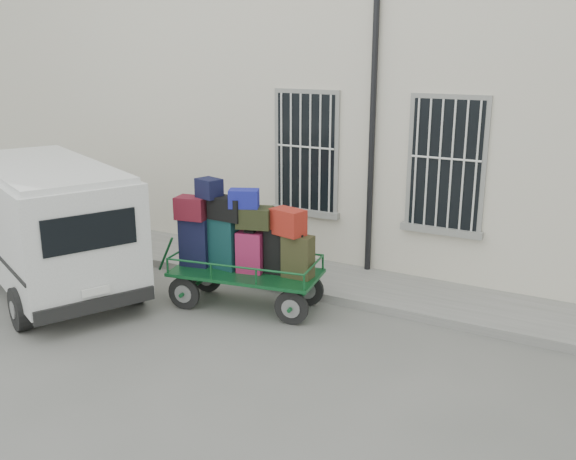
# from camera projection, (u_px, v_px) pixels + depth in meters

# --- Properties ---
(ground) EXTENTS (80.00, 80.00, 0.00)m
(ground) POSITION_uv_depth(u_px,v_px,m) (240.00, 321.00, 10.14)
(ground) COLOR #62625E
(ground) RESTS_ON ground
(building) EXTENTS (24.00, 5.15, 6.00)m
(building) POSITION_uv_depth(u_px,v_px,m) (377.00, 104.00, 13.93)
(building) COLOR beige
(building) RESTS_ON ground
(sidewalk) EXTENTS (24.00, 1.70, 0.15)m
(sidewalk) POSITION_uv_depth(u_px,v_px,m) (305.00, 275.00, 11.96)
(sidewalk) COLOR slate
(sidewalk) RESTS_ON ground
(luggage_cart) EXTENTS (2.91, 1.51, 2.13)m
(luggage_cart) POSITION_uv_depth(u_px,v_px,m) (243.00, 245.00, 10.45)
(luggage_cart) COLOR black
(luggage_cart) RESTS_ON ground
(van) EXTENTS (4.84, 3.57, 2.27)m
(van) POSITION_uv_depth(u_px,v_px,m) (48.00, 219.00, 11.16)
(van) COLOR silver
(van) RESTS_ON ground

